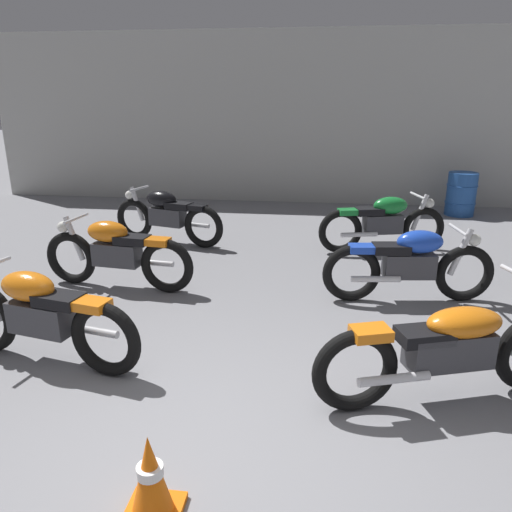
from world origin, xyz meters
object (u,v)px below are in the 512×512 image
Objects in this scene: motorcycle_right_row_1 at (410,263)px; oil_drum at (461,194)px; motorcycle_right_row_2 at (383,222)px; traffic_cone at (151,479)px; motorcycle_left_row_1 at (116,252)px; motorcycle_left_row_2 at (167,215)px; motorcycle_left_row_0 at (40,315)px; motorcycle_right_row_0 at (451,347)px.

motorcycle_right_row_1 is 4.90m from oil_drum.
motorcycle_right_row_2 reaches higher than traffic_cone.
oil_drum is (1.81, 2.68, -0.03)m from motorcycle_right_row_2.
motorcycle_left_row_1 is 1.02× the size of motorcycle_left_row_2.
traffic_cone is (-1.92, -3.36, -0.20)m from motorcycle_right_row_1.
motorcycle_left_row_0 is at bearing -128.77° from oil_drum.
motorcycle_left_row_2 is at bearing -152.89° from oil_drum.
motorcycle_right_row_0 is 1.07× the size of motorcycle_right_row_1.
motorcycle_right_row_1 is 1.02× the size of motorcycle_right_row_2.
motorcycle_right_row_0 is 2.37m from traffic_cone.
oil_drum is (1.74, 6.55, -0.03)m from motorcycle_right_row_0.
traffic_cone is at bearing -119.69° from motorcycle_right_row_1.
motorcycle_left_row_0 is 5.03m from motorcycle_right_row_2.
traffic_cone is at bearing -114.65° from oil_drum.
motorcycle_left_row_0 is 2.30× the size of oil_drum.
traffic_cone is at bearing -73.74° from motorcycle_left_row_2.
motorcycle_left_row_2 reaches higher than oil_drum.
motorcycle_left_row_2 is at bearing 179.70° from motorcycle_right_row_2.
motorcycle_right_row_0 reaches higher than motorcycle_right_row_1.
motorcycle_left_row_1 is (-0.06, 1.80, 0.00)m from motorcycle_left_row_0.
motorcycle_left_row_1 is 3.49m from motorcycle_right_row_1.
motorcycle_right_row_1 is (3.43, 1.84, 0.00)m from motorcycle_left_row_0.
motorcycle_left_row_0 reaches higher than traffic_cone.
motorcycle_left_row_1 is at bearing -179.36° from motorcycle_right_row_1.
motorcycle_left_row_2 is (0.03, 1.96, 0.00)m from motorcycle_left_row_1.
motorcycle_right_row_0 reaches higher than traffic_cone.
motorcycle_right_row_2 is at bearing 91.02° from motorcycle_right_row_0.
motorcycle_right_row_1 is at bearing -110.67° from oil_drum.
traffic_cone is (-1.91, -1.40, -0.19)m from motorcycle_right_row_0.
traffic_cone is (-1.84, -5.27, -0.20)m from motorcycle_right_row_2.
motorcycle_left_row_2 is 2.27× the size of oil_drum.
motorcycle_left_row_2 is at bearing 90.47° from motorcycle_left_row_0.
motorcycle_left_row_2 is at bearing 131.55° from motorcycle_right_row_0.
motorcycle_left_row_1 is 1.96m from motorcycle_left_row_2.
motorcycle_left_row_1 is at bearing 91.88° from motorcycle_left_row_0.
motorcycle_left_row_0 is 3.89m from motorcycle_right_row_1.
motorcycle_right_row_0 is 3.88× the size of traffic_cone.
traffic_cone is (-3.65, -7.95, -0.17)m from oil_drum.
motorcycle_right_row_1 is 1.91m from motorcycle_right_row_2.
motorcycle_right_row_0 reaches higher than motorcycle_left_row_0.
motorcycle_right_row_2 reaches higher than oil_drum.
motorcycle_left_row_2 and motorcycle_right_row_1 have the same top height.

